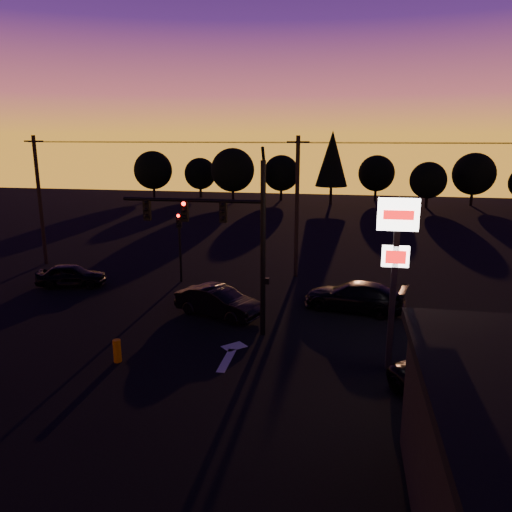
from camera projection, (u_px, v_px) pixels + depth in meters
The scene contains 21 objects.
ground at pixel (209, 370), 19.72m from camera, with size 120.00×120.00×0.00m, color black.
lane_arrow at pixel (230, 353), 21.23m from camera, with size 1.20×3.10×0.01m.
traffic_signal_mast at pixel (228, 229), 22.37m from camera, with size 6.79×0.52×8.58m.
secondary_signal at pixel (180, 237), 30.88m from camera, with size 0.30×0.31×4.35m.
pylon_sign at pixel (396, 248), 18.76m from camera, with size 1.50×0.28×6.80m.
utility_pole_0 at pixel (40, 200), 34.79m from camera, with size 1.40×0.26×9.00m.
utility_pole_1 at pixel (297, 207), 31.65m from camera, with size 1.40×0.26×9.00m.
power_wires at pixel (298, 143), 30.70m from camera, with size 36.00×1.22×0.07m.
bollard at pixel (117, 351), 20.37m from camera, with size 0.32×0.32×0.96m, color #B56A00.
tree_0 at pixel (153, 170), 70.35m from camera, with size 5.36×5.36×6.74m.
tree_1 at pixel (200, 174), 72.32m from camera, with size 4.54×4.54×5.71m.
tree_2 at pixel (233, 170), 66.27m from camera, with size 5.77×5.78×7.26m.
tree_3 at pixel (281, 173), 69.19m from camera, with size 4.95×4.95×6.22m.
tree_4 at pixel (332, 159), 64.59m from camera, with size 4.18×4.18×9.50m.
tree_5 at pixel (377, 173), 68.84m from camera, with size 4.95×4.95×6.22m.
tree_6 at pixel (428, 180), 62.14m from camera, with size 4.54×4.54×5.71m.
tree_7 at pixel (474, 174), 63.81m from camera, with size 5.36×5.36×6.74m.
car_left at pixel (71, 275), 30.45m from camera, with size 1.64×4.07×1.39m, color black.
car_mid at pixel (218, 302), 25.50m from camera, with size 1.60×4.58×1.51m, color black.
car_right at pixel (354, 296), 26.29m from camera, with size 2.14×5.27×1.53m, color black.
suv_parked at pixel (449, 392), 16.82m from camera, with size 2.07×4.48×1.25m, color black.
Camera 1 is at (5.09, -17.44, 9.12)m, focal length 35.00 mm.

